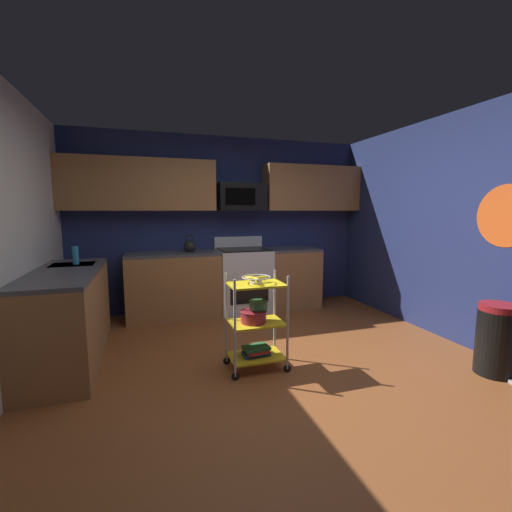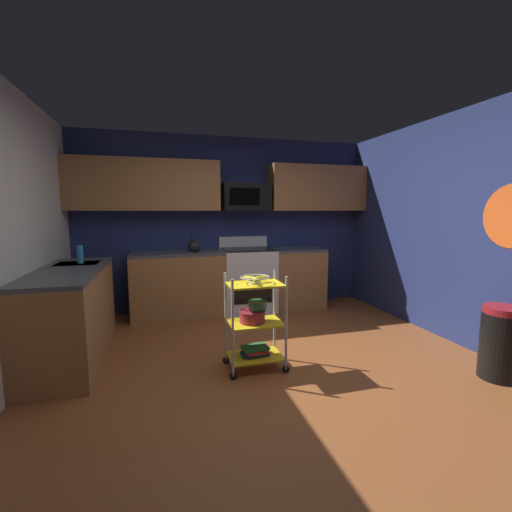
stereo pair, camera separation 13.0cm
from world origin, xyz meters
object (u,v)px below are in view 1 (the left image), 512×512
Objects in this scene: rolling_cart at (256,323)px; fruit_bowl at (256,279)px; oven_range at (243,279)px; microwave at (241,197)px; mixing_bowl_large at (253,316)px; mixing_bowl_small at (258,305)px; book_stack at (256,351)px; kettle at (190,247)px; trash_can at (497,340)px; dish_soap_bottle at (75,255)px.

rolling_cart reaches higher than fruit_bowl.
microwave is at bearing 90.26° from oven_range.
rolling_cart is 0.07m from mixing_bowl_large.
mixing_bowl_small reaches higher than mixing_bowl_large.
fruit_bowl is 1.04× the size of book_stack.
kettle is at bearing -172.11° from microwave.
microwave reaches higher than trash_can.
microwave is at bearing 78.43° from rolling_cart.
microwave is (-0.00, 0.10, 1.22)m from oven_range.
mixing_bowl_large is at bearing -34.41° from dish_soap_bottle.
trash_can is (1.65, -2.80, -1.37)m from microwave.
dish_soap_bottle is (-1.70, 1.14, 0.14)m from fruit_bowl.
fruit_bowl is (0.00, -0.00, 0.42)m from rolling_cart.
fruit_bowl is 0.36m from mixing_bowl_large.
mixing_bowl_large is at bearing -156.78° from mixing_bowl_small.
microwave is at bearing 7.89° from kettle.
mixing_bowl_large is 0.38× the size of trash_can.
oven_range is 1.93m from mixing_bowl_small.
mixing_bowl_large is 0.96× the size of book_stack.
dish_soap_bottle reaches higher than rolling_cart.
rolling_cart is 3.50× the size of book_stack.
book_stack is at bearing -79.04° from kettle.
mixing_bowl_small is (-0.38, -1.89, 0.14)m from oven_range.
mixing_bowl_small is at bearing 38.70° from book_stack.
rolling_cart is at bearing -102.20° from oven_range.
rolling_cart is 0.42m from fruit_bowl.
rolling_cart is 0.28m from book_stack.
kettle is 3.69m from trash_can.
dish_soap_bottle is at bearing 146.01° from rolling_cart.
kettle is (-0.78, -0.11, -0.70)m from microwave.
microwave is at bearing 77.70° from mixing_bowl_large.
rolling_cart is 4.57× the size of dish_soap_bottle.
mixing_bowl_small is 0.91× the size of dish_soap_bottle.
kettle is (-0.37, 1.91, 0.82)m from book_stack.
microwave is 2.78× the size of mixing_bowl_large.
mixing_bowl_small is 0.44m from book_stack.
fruit_bowl is 1.03× the size of kettle.
oven_range is 1.98m from book_stack.
oven_range is at bearing 77.80° from book_stack.
mixing_bowl_small is (0.03, 0.02, -0.26)m from fruit_bowl.
book_stack is at bearing 0.00° from mixing_bowl_large.
mixing_bowl_large is 1.26× the size of dish_soap_bottle.
mixing_bowl_large is 0.12m from mixing_bowl_small.
kettle is at bearing 100.96° from rolling_cart.
fruit_bowl is at bearing -0.00° from mixing_bowl_large.
rolling_cart is at bearing -141.30° from mixing_bowl_small.
mixing_bowl_large is 2.08m from dish_soap_bottle.
kettle is at bearing 100.96° from book_stack.
mixing_bowl_small is (-0.38, -1.99, -1.08)m from microwave.
mixing_bowl_large is at bearing 180.00° from book_stack.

